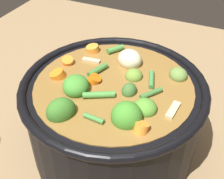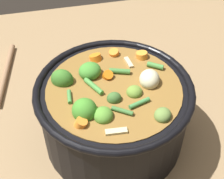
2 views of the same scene
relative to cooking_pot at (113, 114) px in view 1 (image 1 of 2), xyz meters
The scene contains 2 objects.
ground_plane 0.08m from the cooking_pot, 104.37° to the left, with size 1.10×1.10×0.00m, color #8C704C.
cooking_pot is the anchor object (origin of this frame).
Camera 1 is at (0.15, -0.34, 0.43)m, focal length 48.52 mm.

